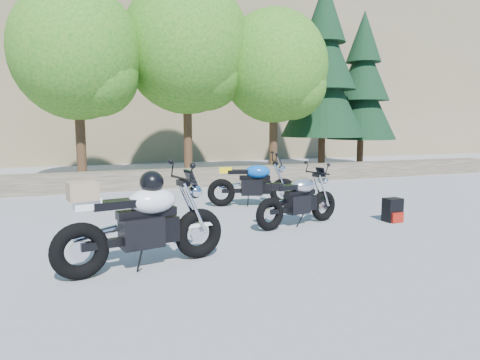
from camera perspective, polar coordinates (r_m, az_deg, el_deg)
name	(u,v)px	position (r m, az deg, el deg)	size (l,w,h in m)	color
ground	(250,235)	(6.90, 1.31, -7.30)	(90.00, 90.00, 0.00)	gray
stone_wall	(178,178)	(12.05, -8.29, 0.25)	(22.00, 0.55, 0.50)	#4A4131
hillside	(154,48)	(35.10, -11.46, 16.82)	(80.00, 30.00, 15.00)	#716646
tree_decid_left	(81,57)	(13.47, -20.48, 15.06)	(3.67, 3.67, 5.62)	#382314
tree_decid_mid	(190,52)	(14.32, -6.65, 16.64)	(4.08, 4.08, 6.24)	#382314
tree_decid_right	(278,71)	(14.61, 5.05, 14.34)	(3.54, 3.54, 5.41)	#382314
conifer_near	(324,72)	(16.91, 11.07, 13.92)	(3.17, 3.17, 7.06)	#382314
conifer_far	(362,86)	(18.57, 16.01, 11.92)	(2.82, 2.82, 6.27)	#382314
silver_bike	(299,200)	(7.48, 7.81, -2.71)	(1.78, 0.70, 0.91)	black
white_bike	(142,221)	(5.35, -12.93, -5.39)	(2.15, 0.75, 1.20)	black
blue_bike	(253,184)	(9.16, 1.76, -0.56)	(1.90, 0.78, 0.97)	black
backpack	(393,210)	(8.24, 19.70, -3.82)	(0.33, 0.28, 0.43)	black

